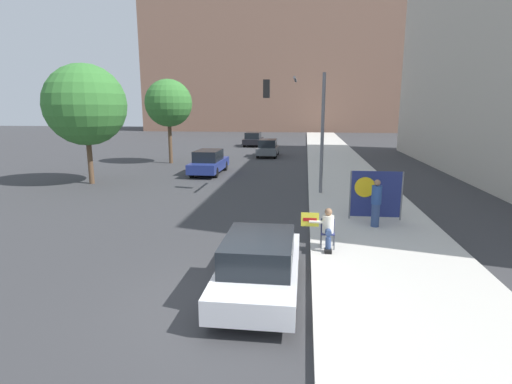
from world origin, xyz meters
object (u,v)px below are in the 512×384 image
Objects in this scene: traffic_light_pole at (301,113)px; parked_car_curbside at (259,265)px; car_on_road_distant at (253,139)px; street_tree_midblock at (168,103)px; protest_banner at (375,194)px; car_on_road_midblock at (268,148)px; car_on_road_nearest at (209,162)px; street_tree_near_curb at (85,105)px; jogger_on_sidewalk at (376,203)px; seated_protester at (327,227)px.

traffic_light_pole reaches higher than parked_car_curbside.
street_tree_midblock is (-4.48, -14.95, 3.78)m from car_on_road_distant.
protest_banner reaches higher than car_on_road_midblock.
street_tree_midblock is at bearing 131.80° from car_on_road_nearest.
car_on_road_nearest is 0.72× the size of street_tree_near_curb.
protest_banner is 7.15m from parked_car_curbside.
car_on_road_distant is at bearing 75.49° from street_tree_near_curb.
protest_banner reaches higher than jogger_on_sidewalk.
seated_protester is 0.21× the size of traffic_light_pole.
street_tree_near_curb is at bearing -100.69° from street_tree_midblock.
traffic_light_pole is (-0.91, 7.95, 3.16)m from seated_protester.
seated_protester is at bearing 24.16° from jogger_on_sidewalk.
street_tree_near_curb reaches higher than traffic_light_pole.
car_on_road_nearest reaches higher than parked_car_curbside.
parked_car_curbside is 0.66× the size of street_tree_midblock.
protest_banner is at bearing 59.98° from parked_car_curbside.
car_on_road_midblock is 0.93× the size of car_on_road_distant.
street_tree_near_curb is at bearing 172.11° from traffic_light_pole.
car_on_road_distant is at bearing -104.54° from jogger_on_sidewalk.
parked_car_curbside is 1.00× the size of car_on_road_midblock.
seated_protester is at bearing -37.18° from street_tree_near_curb.
car_on_road_nearest is 0.75× the size of street_tree_midblock.
car_on_road_distant is (-8.27, 30.85, -0.25)m from jogger_on_sidewalk.
street_tree_midblock is at bearing 79.31° from street_tree_near_curb.
parked_car_curbside is at bearing -66.26° from street_tree_midblock.
car_on_road_nearest is at bearing -106.56° from car_on_road_midblock.
seated_protester is 21.68m from street_tree_midblock.
car_on_road_nearest reaches higher than car_on_road_distant.
car_on_road_midblock is at bearing -75.24° from car_on_road_distant.
car_on_road_distant reaches higher than parked_car_curbside.
traffic_light_pole is 1.25× the size of car_on_road_distant.
car_on_road_distant is (-6.49, 33.27, -0.04)m from seated_protester.
car_on_road_midblock is 0.66× the size of street_tree_midblock.
car_on_road_nearest is 19.56m from car_on_road_distant.
jogger_on_sidewalk is 14.21m from car_on_road_nearest.
jogger_on_sidewalk is 0.95m from protest_banner.
jogger_on_sidewalk is (1.78, 2.42, 0.20)m from seated_protester.
car_on_road_nearest is at bearing 135.84° from traffic_light_pole.
traffic_light_pole is at bearing -77.57° from car_on_road_distant.
street_tree_midblock reaches higher than car_on_road_midblock.
protest_banner is 0.42× the size of car_on_road_distant.
jogger_on_sidewalk is 20.69m from street_tree_midblock.
parked_car_curbside is at bearing -85.11° from car_on_road_midblock.
parked_car_curbside is (-0.76, -10.77, -3.25)m from traffic_light_pole.
street_tree_midblock is (-10.06, 10.38, 0.58)m from traffic_light_pole.
parked_car_curbside is at bearing -72.62° from car_on_road_nearest.
street_tree_midblock reaches higher than car_on_road_nearest.
protest_banner reaches higher than seated_protester.
car_on_road_midblock reaches higher than seated_protester.
jogger_on_sidewalk is 0.40× the size of parked_car_curbside.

